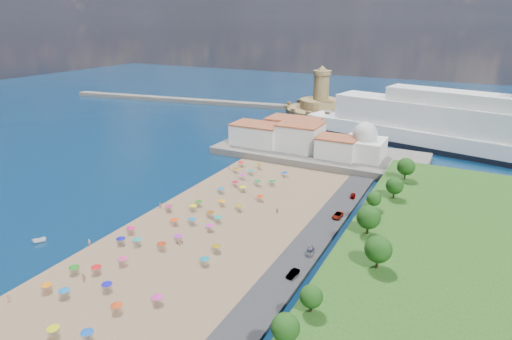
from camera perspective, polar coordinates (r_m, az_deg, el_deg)
The scene contains 13 objects.
ground at distance 132.45m, azimuth -6.54°, elevation -6.24°, with size 700.00×700.00×0.00m, color #071938.
terrace at distance 189.25m, azimuth 8.30°, elevation 2.21°, with size 90.00×36.00×3.00m, color #59544C.
jetty at distance 228.22m, azimuth 6.00°, elevation 5.24°, with size 18.00×70.00×2.40m, color #59544C.
breakwater at distance 312.82m, azimuth -7.96°, elevation 9.10°, with size 200.00×7.00×2.60m, color #59544C.
waterfront_buildings at distance 192.44m, azimuth 4.78°, elevation 4.62°, with size 57.00×29.00×11.00m.
domed_building at distance 180.14m, azimuth 14.22°, elevation 3.39°, with size 16.00×16.00×15.00m.
fortress at distance 254.52m, azimuth 8.55°, elevation 7.90°, with size 40.00×40.00×32.40m.
cruise_ship at distance 212.60m, azimuth 25.95°, elevation 4.66°, with size 152.23×52.30×32.96m.
beach_parasols at distance 125.43m, azimuth -9.56°, elevation -6.85°, with size 31.42×115.08×2.20m.
beachgoers at distance 130.99m, azimuth -8.56°, elevation -6.08°, with size 36.79×95.20×1.89m.
moored_boats at distance 123.43m, azimuth -29.91°, elevation -10.64°, with size 9.47×24.04×1.44m.
parked_cars at distance 115.87m, azimuth 8.09°, elevation -9.56°, with size 2.45×83.41×1.39m.
hillside_trees at distance 109.51m, azimuth 15.06°, elevation -6.70°, with size 13.71×109.12×7.67m.
Camera 1 is at (67.50, -98.38, 57.52)m, focal length 30.00 mm.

